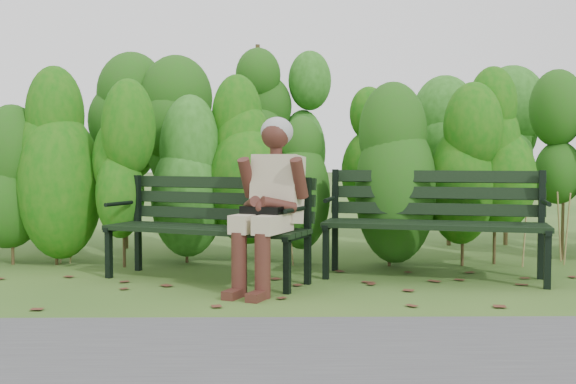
{
  "coord_description": "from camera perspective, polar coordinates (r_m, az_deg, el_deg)",
  "views": [
    {
      "loc": [
        -0.07,
        -5.19,
        1.04
      ],
      "look_at": [
        0.0,
        0.35,
        0.75
      ],
      "focal_mm": 42.0,
      "sensor_mm": 36.0,
      "label": 1
    }
  ],
  "objects": [
    {
      "name": "ground",
      "position": [
        5.29,
        0.05,
        -8.34
      ],
      "size": [
        80.0,
        80.0,
        0.0
      ],
      "primitive_type": "plane",
      "color": "#32591F"
    },
    {
      "name": "hedge_band",
      "position": [
        7.05,
        -0.15,
        4.77
      ],
      "size": [
        11.04,
        1.67,
        2.42
      ],
      "color": "#47381E",
      "rests_on": "ground"
    },
    {
      "name": "leaf_litter",
      "position": [
        5.14,
        0.58,
        -8.63
      ],
      "size": [
        5.64,
        2.15,
        0.01
      ],
      "color": "brown",
      "rests_on": "ground"
    },
    {
      "name": "bench_left",
      "position": [
        5.73,
        -6.53,
        -2.28
      ],
      "size": [
        1.82,
        1.23,
        0.87
      ],
      "color": "black",
      "rests_on": "ground"
    },
    {
      "name": "bench_right",
      "position": [
        5.93,
        12.27,
        -1.85
      ],
      "size": [
        1.95,
        1.06,
        0.93
      ],
      "color": "black",
      "rests_on": "ground"
    },
    {
      "name": "seated_woman",
      "position": [
        5.26,
        -1.55,
        -0.11
      ],
      "size": [
        0.67,
        0.87,
        1.36
      ],
      "color": "beige",
      "rests_on": "ground"
    }
  ]
}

